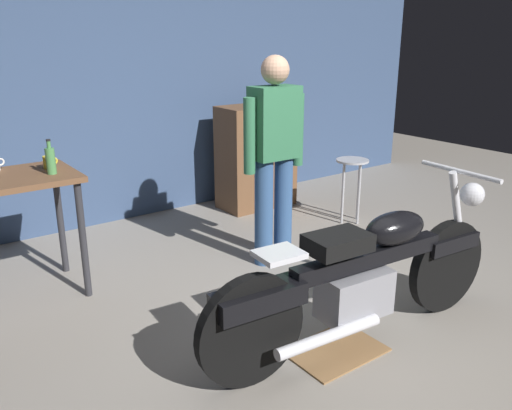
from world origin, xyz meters
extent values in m
plane|color=gray|center=(0.00, 0.00, 0.00)|extent=(12.00, 12.00, 0.00)
cube|color=#384C70|center=(0.00, 2.80, 1.55)|extent=(8.00, 0.12, 3.10)
cylinder|color=#2D2D33|center=(-1.03, 1.32, 0.43)|extent=(0.05, 0.05, 0.86)
cylinder|color=#2D2D33|center=(-1.03, 1.84, 0.43)|extent=(0.05, 0.05, 0.86)
cylinder|color=black|center=(0.88, -0.33, 0.32)|extent=(0.64, 0.12, 0.64)
cylinder|color=black|center=(-0.67, -0.20, 0.32)|extent=(0.64, 0.12, 0.64)
cube|color=black|center=(0.88, -0.33, 0.50)|extent=(0.45, 0.17, 0.10)
cube|color=black|center=(-0.62, -0.21, 0.50)|extent=(0.53, 0.22, 0.12)
cube|color=gray|center=(0.05, -0.26, 0.34)|extent=(0.46, 0.27, 0.28)
cube|color=black|center=(0.15, -0.27, 0.55)|extent=(1.10, 0.19, 0.10)
ellipsoid|color=black|center=(0.35, -0.28, 0.70)|extent=(0.46, 0.25, 0.20)
cube|color=black|center=(-0.10, -0.25, 0.70)|extent=(0.38, 0.27, 0.10)
cube|color=silver|center=(-0.49, -0.22, 0.72)|extent=(0.26, 0.22, 0.03)
cylinder|color=silver|center=(0.94, -0.33, 0.65)|extent=(0.27, 0.07, 0.68)
cylinder|color=silver|center=(0.90, -0.33, 0.98)|extent=(0.08, 0.60, 0.03)
sphere|color=silver|center=(1.06, -0.34, 0.80)|extent=(0.16, 0.16, 0.16)
cylinder|color=silver|center=(-0.26, -0.38, 0.22)|extent=(0.70, 0.13, 0.07)
cylinder|color=#34578A|center=(0.54, 1.02, 0.44)|extent=(0.15, 0.15, 0.88)
cylinder|color=#34578A|center=(0.34, 1.02, 0.44)|extent=(0.15, 0.15, 0.88)
cube|color=#33724C|center=(0.44, 1.02, 1.16)|extent=(0.38, 0.22, 0.56)
cylinder|color=#33724C|center=(0.68, 1.01, 1.08)|extent=(0.09, 0.09, 0.58)
cylinder|color=#33724C|center=(0.20, 1.02, 1.08)|extent=(0.09, 0.09, 0.58)
sphere|color=tan|center=(0.44, 1.02, 1.56)|extent=(0.22, 0.22, 0.22)
cylinder|color=#B2B2B7|center=(1.67, 1.32, 0.63)|extent=(0.32, 0.32, 0.02)
cylinder|color=#B2B2B7|center=(1.78, 1.32, 0.31)|extent=(0.02, 0.02, 0.62)
cylinder|color=#B2B2B7|center=(1.67, 1.43, 0.31)|extent=(0.02, 0.02, 0.62)
cylinder|color=#B2B2B7|center=(1.56, 1.32, 0.31)|extent=(0.02, 0.02, 0.62)
cylinder|color=#B2B2B7|center=(1.67, 1.21, 0.31)|extent=(0.02, 0.02, 0.62)
cube|color=brown|center=(1.21, 2.30, 0.55)|extent=(0.80, 0.44, 1.10)
sphere|color=tan|center=(1.21, 2.07, 0.85)|extent=(0.04, 0.04, 0.04)
sphere|color=tan|center=(1.21, 2.07, 0.55)|extent=(0.04, 0.04, 0.04)
sphere|color=tan|center=(1.21, 2.07, 0.25)|extent=(0.04, 0.04, 0.04)
cube|color=olive|center=(-0.09, -0.26, 0.01)|extent=(0.56, 0.40, 0.01)
cylinder|color=yellow|center=(-1.12, 1.64, 0.95)|extent=(0.07, 0.07, 0.09)
torus|color=yellow|center=(-1.08, 1.64, 0.95)|extent=(0.05, 0.01, 0.05)
torus|color=white|center=(-1.40, 1.81, 0.96)|extent=(0.06, 0.01, 0.06)
cylinder|color=#4C8C4C|center=(-1.14, 1.47, 0.99)|extent=(0.06, 0.06, 0.18)
cylinder|color=#4C8C4C|center=(-1.14, 1.47, 1.10)|extent=(0.03, 0.03, 0.05)
cylinder|color=black|center=(-1.14, 1.47, 1.14)|extent=(0.03, 0.03, 0.01)
camera|label=1|loc=(-2.11, -2.21, 1.83)|focal=37.24mm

